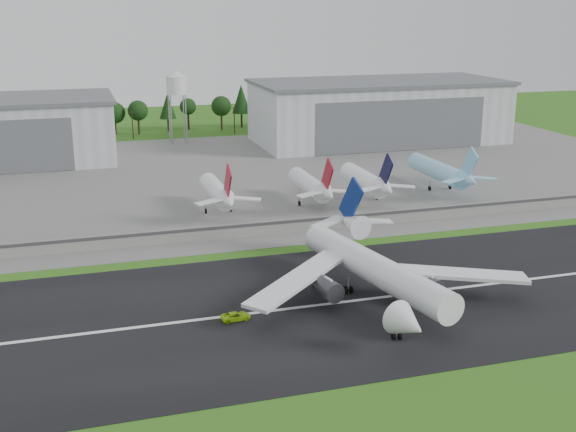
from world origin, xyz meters
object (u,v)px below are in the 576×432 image
object	(u,v)px
main_airliner	(375,276)
parked_jet_skyblue	(443,172)
parked_jet_red_a	(219,193)
parked_jet_navy	(368,181)
parked_jet_red_b	(313,186)
ground_vehicle	(236,316)

from	to	relation	value
main_airliner	parked_jet_skyblue	world-z (taller)	main_airliner
parked_jet_red_a	parked_jet_navy	world-z (taller)	parked_jet_navy
main_airliner	parked_jet_red_b	size ratio (longest dim) A/B	1.88
parked_jet_red_a	parked_jet_navy	size ratio (longest dim) A/B	1.00
parked_jet_navy	ground_vehicle	bearing A→B (deg)	-128.55
parked_jet_red_b	parked_jet_skyblue	world-z (taller)	parked_jet_skyblue
parked_jet_red_a	parked_jet_navy	xyz separation A→B (m)	(43.51, 0.03, 0.16)
main_airliner	parked_jet_red_b	xyz separation A→B (m)	(10.17, 66.94, 1.00)
main_airliner	ground_vehicle	distance (m)	28.04
parked_jet_red_b	parked_jet_navy	size ratio (longest dim) A/B	1.00
ground_vehicle	parked_jet_skyblue	xyz separation A→B (m)	(81.27, 73.58, 5.17)
ground_vehicle	parked_jet_red_b	bearing A→B (deg)	-35.19
parked_jet_skyblue	parked_jet_red_a	bearing A→B (deg)	-175.90
ground_vehicle	parked_jet_red_a	size ratio (longest dim) A/B	0.17
main_airliner	ground_vehicle	bearing A→B (deg)	-7.92
ground_vehicle	parked_jet_navy	size ratio (longest dim) A/B	0.17
main_airliner	parked_jet_navy	size ratio (longest dim) A/B	1.88
parked_jet_red_b	ground_vehicle	bearing A→B (deg)	-118.93
main_airliner	parked_jet_skyblue	distance (m)	89.73
ground_vehicle	parked_jet_red_b	xyz separation A→B (m)	(37.88, 68.55, 5.04)
ground_vehicle	parked_jet_navy	xyz separation A→B (m)	(54.64, 68.58, 5.23)
parked_jet_red_a	parked_jet_skyblue	xyz separation A→B (m)	(70.14, 5.03, 0.10)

